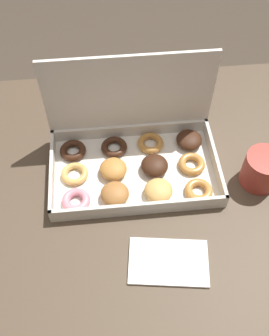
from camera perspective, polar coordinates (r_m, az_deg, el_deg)
The scene contains 5 objects.
ground_plane at distance 1.62m, azimuth 1.83°, elevation -16.42°, with size 8.00×8.00×0.00m, color #42382D.
dining_table at distance 1.04m, azimuth 2.75°, elevation -4.80°, with size 1.14×0.77×0.75m.
donut_box at distance 0.94m, azimuth -0.00°, elevation 2.35°, with size 0.40×0.24×0.25m.
coffee_mug at distance 0.96m, azimuth 18.05°, elevation -0.15°, with size 0.09×0.09×0.09m.
paper_napkin at distance 0.85m, azimuth 4.90°, elevation -13.42°, with size 0.18×0.13×0.01m.
Camera 1 is at (-0.10, -0.53, 1.53)m, focal length 42.00 mm.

